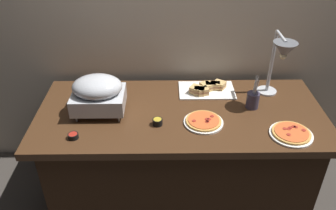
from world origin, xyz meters
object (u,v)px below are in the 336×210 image
at_px(pizza_plate_center, 291,133).
at_px(sandwich_platter, 207,89).
at_px(pizza_plate_front, 204,121).
at_px(heat_lamp, 281,55).
at_px(sauce_cup_near, 158,122).
at_px(sauce_cup_far, 73,136).
at_px(chafing_dish, 98,93).
at_px(utensil_holder, 253,100).

xyz_separation_m(pizza_plate_center, sandwich_platter, (-0.45, 0.52, 0.01)).
relative_size(pizza_plate_front, pizza_plate_center, 0.97).
distance_m(heat_lamp, sauce_cup_near, 0.89).
relative_size(sauce_cup_near, sauce_cup_far, 0.99).
height_order(chafing_dish, sandwich_platter, chafing_dish).
xyz_separation_m(heat_lamp, sandwich_platter, (-0.43, 0.16, -0.34)).
height_order(sauce_cup_far, utensil_holder, utensil_holder).
bearing_deg(chafing_dish, pizza_plate_front, -11.47).
height_order(chafing_dish, utensil_holder, chafing_dish).
bearing_deg(utensil_holder, chafing_dish, -177.61).
bearing_deg(utensil_holder, heat_lamp, 18.48).
relative_size(heat_lamp, sauce_cup_far, 7.49).
bearing_deg(pizza_plate_front, heat_lamp, 24.80).
xyz_separation_m(sauce_cup_near, sauce_cup_far, (-0.50, -0.13, -0.01)).
bearing_deg(heat_lamp, sandwich_platter, 159.80).
bearing_deg(sauce_cup_near, chafing_dish, 158.82).
distance_m(pizza_plate_center, utensil_holder, 0.35).
height_order(heat_lamp, sauce_cup_near, heat_lamp).
relative_size(sandwich_platter, sauce_cup_far, 6.37).
bearing_deg(sandwich_platter, sauce_cup_far, -148.18).
bearing_deg(heat_lamp, pizza_plate_front, -155.20).
bearing_deg(utensil_holder, sandwich_platter, 143.38).
height_order(sauce_cup_near, utensil_holder, utensil_holder).
relative_size(pizza_plate_front, utensil_holder, 1.08).
xyz_separation_m(pizza_plate_center, utensil_holder, (-0.17, 0.31, 0.05)).
height_order(pizza_plate_center, sauce_cup_near, sauce_cup_near).
distance_m(pizza_plate_front, sauce_cup_near, 0.29).
distance_m(chafing_dish, sauce_cup_far, 0.33).
relative_size(heat_lamp, sauce_cup_near, 7.54).
height_order(pizza_plate_front, sauce_cup_near, sauce_cup_near).
distance_m(pizza_plate_front, pizza_plate_center, 0.53).
bearing_deg(sauce_cup_near, pizza_plate_front, 2.30).
height_order(heat_lamp, pizza_plate_front, heat_lamp).
xyz_separation_m(pizza_plate_front, sauce_cup_near, (-0.29, -0.01, 0.01)).
bearing_deg(pizza_plate_front, sandwich_platter, 80.94).
xyz_separation_m(pizza_plate_front, pizza_plate_center, (0.51, -0.13, -0.00)).
relative_size(chafing_dish, heat_lamp, 0.71).
distance_m(sandwich_platter, sauce_cup_near, 0.53).
distance_m(chafing_dish, pizza_plate_center, 1.22).
distance_m(sandwich_platter, sauce_cup_far, 1.00).
bearing_deg(chafing_dish, sandwich_platter, 19.00).
xyz_separation_m(sandwich_platter, utensil_holder, (0.28, -0.21, 0.04)).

